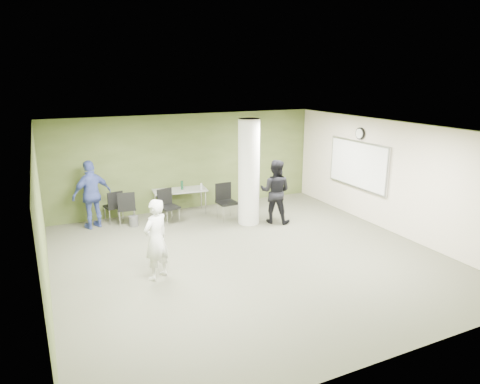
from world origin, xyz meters
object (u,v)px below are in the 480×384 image
man_blue (92,195)px  folding_table (180,191)px  woman_white (156,240)px  man_black (275,191)px  chair_back_left (126,206)px

man_blue → folding_table: bearing=163.2°
woman_white → man_black: 4.20m
folding_table → man_blue: bearing=-170.4°
chair_back_left → woman_white: (-0.05, -3.35, 0.26)m
folding_table → man_blue: man_blue is taller
chair_back_left → man_black: man_black is taller
man_black → woman_white: bearing=68.6°
folding_table → chair_back_left: (-1.59, -0.36, -0.12)m
folding_table → man_black: man_black is taller
folding_table → man_blue: size_ratio=0.88×
man_blue → chair_back_left: bearing=145.0°
man_black → man_blue: man_blue is taller
man_black → man_blue: bearing=21.3°
chair_back_left → man_blue: 0.91m
man_blue → woman_white: bearing=81.7°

